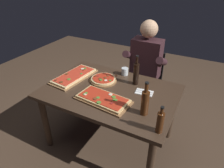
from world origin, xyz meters
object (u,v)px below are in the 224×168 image
Objects in this scene: tumbler_near_camera at (125,72)px; diner_chair at (146,79)px; pizza_rectangular_front at (103,99)px; pizza_rectangular_left at (74,76)px; pizza_round_far at (103,79)px; dining_table at (110,97)px; vinegar_bottle_green at (145,102)px; oil_bottle_amber at (136,73)px; seated_diner at (145,66)px; wine_bottle_dark at (160,122)px.

tumbler_near_camera is 0.56m from diner_chair.
diner_chair reaches higher than pizza_rectangular_front.
pizza_rectangular_left and pizza_round_far have the same top height.
diner_chair reaches higher than dining_table.
dining_table is 0.55m from vinegar_bottle_green.
oil_bottle_amber is (0.19, 0.25, 0.23)m from dining_table.
pizza_round_far is 0.23× the size of seated_diner.
pizza_round_far is 0.30m from tumbler_near_camera.
pizza_rectangular_front and pizza_round_far have the same top height.
seated_diner is at bearing 114.99° from wine_bottle_dark.
pizza_rectangular_left is 1.84× the size of vinegar_bottle_green.
wine_bottle_dark is 0.72× the size of oil_bottle_amber.
pizza_rectangular_left is 0.61m from tumbler_near_camera.
oil_bottle_amber is (0.35, 0.11, 0.11)m from pizza_round_far.
vinegar_bottle_green is (-0.18, 0.16, 0.03)m from wine_bottle_dark.
diner_chair is at bearing 68.39° from pizza_round_far.
diner_chair is 0.28m from seated_diner.
wine_bottle_dark is at bearing -19.75° from pizza_rectangular_left.
vinegar_bottle_green reaches higher than diner_chair.
wine_bottle_dark reaches higher than pizza_rectangular_left.
wine_bottle_dark reaches higher than pizza_round_far.
diner_chair is at bearing 84.93° from pizza_rectangular_front.
diner_chair is at bearing 81.60° from dining_table.
vinegar_bottle_green is at bearing -14.79° from pizza_rectangular_left.
dining_table is 2.46× the size of pizza_rectangular_front.
pizza_rectangular_left is 2.43× the size of wine_bottle_dark.
pizza_rectangular_left is 1.00m from vinegar_bottle_green.
vinegar_bottle_green is (0.26, -0.45, -0.00)m from oil_bottle_amber.
pizza_rectangular_left is 0.45× the size of seated_diner.
pizza_rectangular_left is 1.76× the size of oil_bottle_amber.
oil_bottle_amber is (0.16, 0.45, 0.11)m from pizza_rectangular_front.
pizza_rectangular_front is at bearing -95.72° from seated_diner.
pizza_rectangular_left is at bearing -128.10° from diner_chair.
pizza_rectangular_left is 1.06m from diner_chair.
seated_diner is at bearing 109.33° from vinegar_bottle_green.
seated_diner is (0.09, 0.94, -0.02)m from pizza_rectangular_front.
seated_diner reaches higher than wine_bottle_dark.
wine_bottle_dark is at bearing -67.21° from diner_chair.
pizza_round_far is 0.38m from oil_bottle_amber.
pizza_rectangular_left reaches higher than dining_table.
seated_diner reaches higher than vinegar_bottle_green.
pizza_round_far is 0.94m from wine_bottle_dark.
tumbler_near_camera reaches higher than pizza_rectangular_front.
pizza_rectangular_front is 0.63m from wine_bottle_dark.
seated_diner reaches higher than tumbler_near_camera.
seated_diner is (0.63, 0.69, -0.02)m from pizza_rectangular_left.
seated_diner is at bearing 80.25° from dining_table.
wine_bottle_dark is at bearing -65.01° from seated_diner.
wine_bottle_dark is 0.99m from tumbler_near_camera.
pizza_rectangular_front reaches higher than dining_table.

